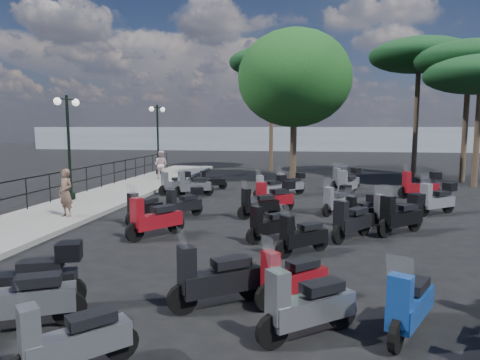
# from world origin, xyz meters

# --- Properties ---
(ground) EXTENTS (120.00, 120.00, 0.00)m
(ground) POSITION_xyz_m (0.00, 0.00, 0.00)
(ground) COLOR black
(ground) RESTS_ON ground
(sidewalk) EXTENTS (3.00, 30.00, 0.15)m
(sidewalk) POSITION_xyz_m (-6.50, 3.00, 0.07)
(sidewalk) COLOR slate
(sidewalk) RESTS_ON ground
(railing) EXTENTS (0.04, 26.04, 1.10)m
(railing) POSITION_xyz_m (-7.80, 2.80, 0.90)
(railing) COLOR black
(railing) RESTS_ON sidewalk
(lamp_post_1) EXTENTS (0.52, 1.17, 4.05)m
(lamp_post_1) POSITION_xyz_m (-7.40, 2.90, 2.46)
(lamp_post_1) COLOR black
(lamp_post_1) RESTS_ON sidewalk
(lamp_post_2) EXTENTS (0.68, 1.14, 4.16)m
(lamp_post_2) POSITION_xyz_m (-7.11, 12.17, 2.52)
(lamp_post_2) COLOR black
(lamp_post_2) RESTS_ON sidewalk
(woman) EXTENTS (0.66, 0.55, 1.54)m
(woman) POSITION_xyz_m (-5.76, -0.18, 0.92)
(woman) COLOR brown
(woman) RESTS_ON sidewalk
(pedestrian_far) EXTENTS (0.83, 0.69, 1.56)m
(pedestrian_far) POSITION_xyz_m (-6.16, 9.92, 0.93)
(pedestrian_far) COLOR beige
(pedestrian_far) RESTS_ON sidewalk
(scooter_0) EXTENTS (1.79, 0.91, 1.48)m
(scooter_0) POSITION_xyz_m (-2.65, -6.52, 0.56)
(scooter_0) COLOR black
(scooter_0) RESTS_ON ground
(scooter_1) EXTENTS (1.66, 0.98, 1.43)m
(scooter_1) POSITION_xyz_m (-2.34, -7.15, 0.50)
(scooter_1) COLOR black
(scooter_1) RESTS_ON ground
(scooter_2) EXTENTS (0.78, 1.54, 1.28)m
(scooter_2) POSITION_xyz_m (-3.23, -0.04, 0.44)
(scooter_2) COLOR black
(scooter_2) RESTS_ON ground
(scooter_3) EXTENTS (1.04, 1.40, 1.28)m
(scooter_3) POSITION_xyz_m (-2.20, 0.89, 0.48)
(scooter_3) COLOR black
(scooter_3) RESTS_ON ground
(scooter_4) EXTENTS (1.19, 1.33, 1.30)m
(scooter_4) POSITION_xyz_m (-4.03, 5.72, 0.49)
(scooter_4) COLOR black
(scooter_4) RESTS_ON ground
(scooter_5) EXTENTS (1.57, 1.02, 1.40)m
(scooter_5) POSITION_xyz_m (-3.04, 5.12, 0.49)
(scooter_5) COLOR black
(scooter_5) RESTS_ON ground
(scooter_6) EXTENTS (1.17, 1.21, 1.27)m
(scooter_6) POSITION_xyz_m (-0.96, -8.09, 0.44)
(scooter_6) COLOR black
(scooter_6) RESTS_ON ground
(scooter_7) EXTENTS (1.51, 1.14, 1.42)m
(scooter_7) POSITION_xyz_m (0.34, -5.88, 0.49)
(scooter_7) COLOR black
(scooter_7) RESTS_ON ground
(scooter_8) EXTENTS (1.20, 1.56, 1.47)m
(scooter_8) POSITION_xyz_m (-2.26, -1.72, 0.51)
(scooter_8) COLOR black
(scooter_8) RESTS_ON ground
(scooter_9) EXTENTS (1.36, 1.04, 1.29)m
(scooter_9) POSITION_xyz_m (0.24, 1.24, 0.45)
(scooter_9) COLOR black
(scooter_9) RESTS_ON ground
(scooter_10) EXTENTS (1.43, 1.32, 1.41)m
(scooter_10) POSITION_xyz_m (0.69, 2.28, 0.53)
(scooter_10) COLOR black
(scooter_10) RESTS_ON ground
(scooter_11) EXTENTS (1.33, 0.88, 1.19)m
(scooter_11) POSITION_xyz_m (-2.71, 7.25, 0.41)
(scooter_11) COLOR black
(scooter_11) RESTS_ON ground
(scooter_12) EXTENTS (1.43, 1.14, 1.37)m
(scooter_12) POSITION_xyz_m (1.82, -6.72, 0.48)
(scooter_12) COLOR black
(scooter_12) RESTS_ON ground
(scooter_13) EXTENTS (1.23, 1.12, 1.25)m
(scooter_13) POSITION_xyz_m (1.57, -5.53, 0.43)
(scooter_13) COLOR black
(scooter_13) RESTS_ON ground
(scooter_14) EXTENTS (1.24, 1.12, 1.25)m
(scooter_14) POSITION_xyz_m (1.70, -2.67, 0.44)
(scooter_14) COLOR black
(scooter_14) RESTS_ON ground
(scooter_15) EXTENTS (1.17, 1.50, 1.42)m
(scooter_15) POSITION_xyz_m (2.98, -1.11, 0.49)
(scooter_15) COLOR black
(scooter_15) RESTS_ON ground
(scooter_16) EXTENTS (1.06, 1.38, 1.27)m
(scooter_16) POSITION_xyz_m (2.83, 2.28, 0.48)
(scooter_16) COLOR black
(scooter_16) RESTS_ON ground
(scooter_17) EXTENTS (1.34, 1.11, 1.27)m
(scooter_17) POSITION_xyz_m (1.07, 6.28, 0.48)
(scooter_17) COLOR black
(scooter_17) RESTS_ON ground
(scooter_20) EXTENTS (1.18, 1.18, 1.21)m
(scooter_20) POSITION_xyz_m (3.45, 0.61, 0.46)
(scooter_20) COLOR black
(scooter_20) RESTS_ON ground
(scooter_21) EXTENTS (1.48, 1.33, 1.44)m
(scooter_21) POSITION_xyz_m (4.42, -0.26, 0.54)
(scooter_21) COLOR black
(scooter_21) RESTS_ON ground
(scooter_22) EXTENTS (0.98, 1.70, 1.46)m
(scooter_22) POSITION_xyz_m (3.54, 6.39, 0.51)
(scooter_22) COLOR black
(scooter_22) RESTS_ON ground
(scooter_23) EXTENTS (1.49, 1.13, 1.37)m
(scooter_23) POSITION_xyz_m (3.64, 8.21, 0.51)
(scooter_23) COLOR black
(scooter_23) RESTS_ON ground
(scooter_26) EXTENTS (1.50, 0.77, 1.25)m
(scooter_26) POSITION_xyz_m (4.38, 0.76, 0.43)
(scooter_26) COLOR black
(scooter_26) RESTS_ON ground
(scooter_28) EXTENTS (1.51, 1.22, 1.42)m
(scooter_28) POSITION_xyz_m (6.20, 2.69, 0.53)
(scooter_28) COLOR black
(scooter_28) RESTS_ON ground
(scooter_29) EXTENTS (1.82, 0.77, 1.47)m
(scooter_29) POSITION_xyz_m (6.50, 6.16, 0.55)
(scooter_29) COLOR black
(scooter_29) RESTS_ON ground
(scooter_30) EXTENTS (0.93, 1.52, 1.33)m
(scooter_30) POSITION_xyz_m (3.27, -6.43, 0.46)
(scooter_30) COLOR black
(scooter_30) RESTS_ON ground
(scooter_31) EXTENTS (1.34, 1.11, 1.27)m
(scooter_31) POSITION_xyz_m (0.29, 5.20, 0.48)
(scooter_31) COLOR black
(scooter_31) RESTS_ON ground
(scooter_32) EXTENTS (1.24, 1.12, 1.25)m
(scooter_32) POSITION_xyz_m (0.88, -1.61, 0.44)
(scooter_32) COLOR black
(scooter_32) RESTS_ON ground
(broadleaf_tree) EXTENTS (6.13, 6.13, 8.18)m
(broadleaf_tree) POSITION_xyz_m (1.04, 10.99, 5.57)
(broadleaf_tree) COLOR #38281E
(broadleaf_tree) RESTS_ON ground
(pine_0) EXTENTS (5.77, 5.77, 8.18)m
(pine_0) POSITION_xyz_m (8.20, 14.57, 7.14)
(pine_0) COLOR #38281E
(pine_0) RESTS_ON ground
(pine_1) EXTENTS (5.67, 5.67, 7.53)m
(pine_1) POSITION_xyz_m (10.19, 12.27, 6.51)
(pine_1) COLOR #38281E
(pine_1) RESTS_ON ground
(pine_2) EXTENTS (5.79, 5.79, 8.31)m
(pine_2) POSITION_xyz_m (-0.67, 16.83, 7.26)
(pine_2) COLOR #38281E
(pine_2) RESTS_ON ground
(distant_hills) EXTENTS (70.00, 8.00, 3.00)m
(distant_hills) POSITION_xyz_m (0.00, 45.00, 1.50)
(distant_hills) COLOR gray
(distant_hills) RESTS_ON ground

